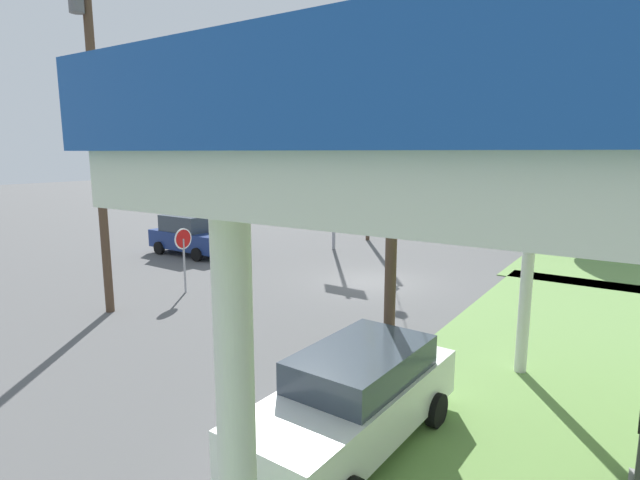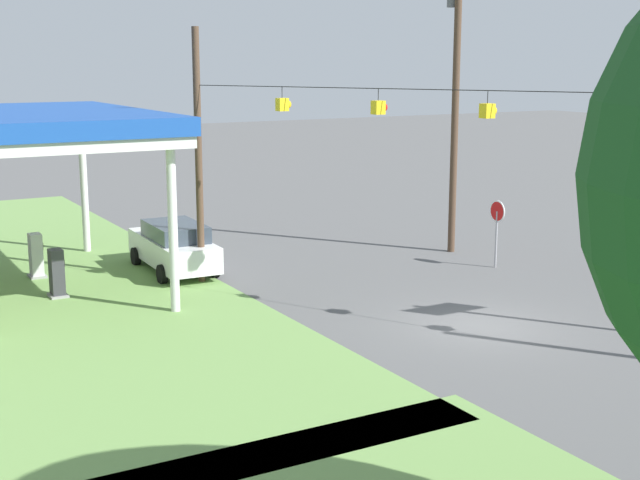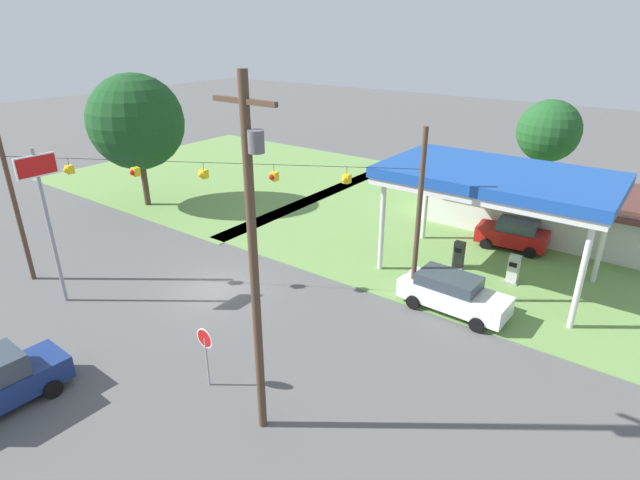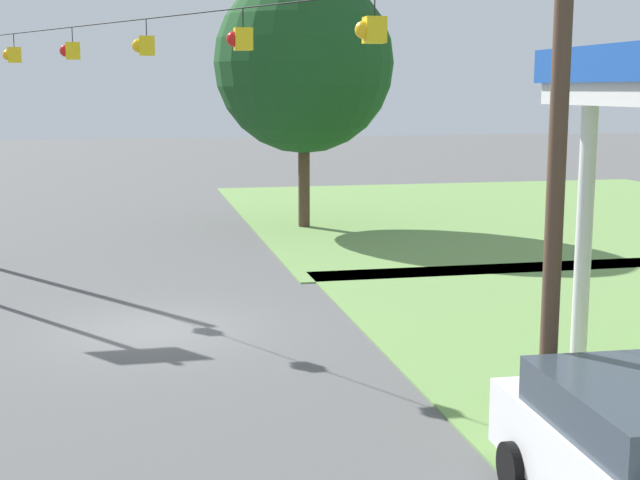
% 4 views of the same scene
% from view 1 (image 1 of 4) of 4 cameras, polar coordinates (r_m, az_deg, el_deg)
% --- Properties ---
extents(ground_plane, '(160.00, 160.00, 0.00)m').
position_cam_1_polar(ground_plane, '(20.97, 6.05, -4.78)').
color(ground_plane, '#565656').
extents(car_at_pumps_front, '(5.17, 2.24, 1.82)m').
position_cam_1_polar(car_at_pumps_front, '(9.50, 4.00, -17.53)').
color(car_at_pumps_front, white).
rests_on(car_at_pumps_front, ground).
extents(car_on_crossroad, '(2.21, 4.84, 2.08)m').
position_cam_1_polar(car_on_crossroad, '(27.04, -14.61, 0.56)').
color(car_on_crossroad, navy).
rests_on(car_on_crossroad, ground).
extents(stop_sign_roadside, '(0.80, 0.08, 2.50)m').
position_cam_1_polar(stop_sign_roadside, '(19.62, -15.34, -0.69)').
color(stop_sign_roadside, '#99999E').
rests_on(stop_sign_roadside, ground).
extents(stop_sign_overhead, '(0.22, 1.83, 7.63)m').
position_cam_1_polar(stop_sign_overhead, '(27.23, 1.57, 9.74)').
color(stop_sign_overhead, gray).
rests_on(stop_sign_overhead, ground).
extents(utility_pole_main, '(2.20, 0.44, 11.57)m').
position_cam_1_polar(utility_pole_main, '(17.76, -24.36, 12.64)').
color(utility_pole_main, '#4C3828').
rests_on(utility_pole_main, ground).
extents(signal_span_gantry, '(17.67, 10.24, 8.58)m').
position_cam_1_polar(signal_span_gantry, '(20.30, 6.26, 8.32)').
color(signal_span_gantry, '#4C3828').
rests_on(signal_span_gantry, ground).
extents(tree_west_verge, '(6.73, 6.73, 9.58)m').
position_cam_1_polar(tree_west_verge, '(32.08, 28.35, 10.41)').
color(tree_west_verge, '#4C3828').
rests_on(tree_west_verge, ground).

